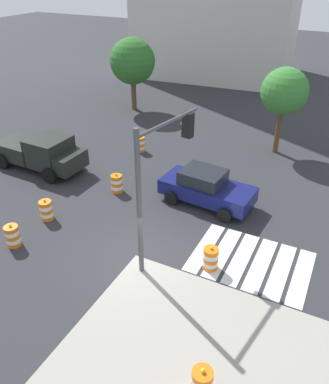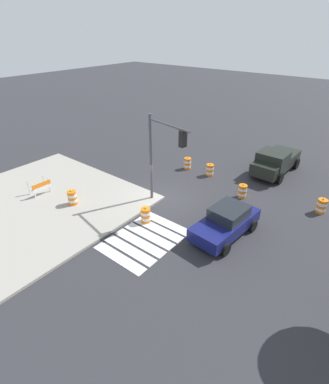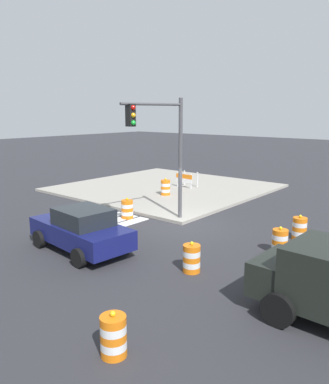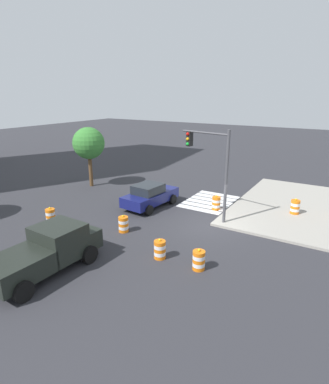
{
  "view_description": "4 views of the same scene",
  "coord_description": "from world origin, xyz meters",
  "px_view_note": "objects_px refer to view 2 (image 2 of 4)",
  "views": [
    {
      "loc": [
        6.11,
        -9.69,
        9.88
      ],
      "look_at": [
        -0.15,
        2.73,
        1.47
      ],
      "focal_mm": 36.19,
      "sensor_mm": 36.0,
      "label": 1
    },
    {
      "loc": [
        13.02,
        10.36,
        9.99
      ],
      "look_at": [
        1.24,
        0.97,
        1.39
      ],
      "focal_mm": 27.41,
      "sensor_mm": 36.0,
      "label": 2
    },
    {
      "loc": [
        -10.13,
        13.33,
        5.04
      ],
      "look_at": [
        0.21,
        1.0,
        1.68
      ],
      "focal_mm": 36.02,
      "sensor_mm": 36.0,
      "label": 3
    },
    {
      "loc": [
        -16.19,
        -6.65,
        7.59
      ],
      "look_at": [
        0.31,
        3.39,
        1.47
      ],
      "focal_mm": 29.41,
      "sensor_mm": 36.0,
      "label": 4
    }
  ],
  "objects_px": {
    "sports_car": "(226,222)",
    "traffic_barrel_on_sidewalk": "(72,198)",
    "traffic_barrel_median_near": "(146,215)",
    "traffic_barrel_crosswalk_end": "(187,163)",
    "traffic_barrel_near_corner": "(321,206)",
    "traffic_barrel_far_curb": "(210,170)",
    "traffic_barrel_median_far": "(242,191)",
    "construction_barricade": "(41,186)",
    "pickup_truck": "(275,162)",
    "traffic_light_pole": "(163,148)"
  },
  "relations": [
    {
      "from": "pickup_truck",
      "to": "traffic_barrel_on_sidewalk",
      "type": "height_order",
      "value": "pickup_truck"
    },
    {
      "from": "traffic_light_pole",
      "to": "traffic_barrel_median_near",
      "type": "bearing_deg",
      "value": 7.35
    },
    {
      "from": "sports_car",
      "to": "traffic_barrel_near_corner",
      "type": "distance_m",
      "value": 6.59
    },
    {
      "from": "traffic_barrel_median_far",
      "to": "construction_barricade",
      "type": "relative_size",
      "value": 0.78
    },
    {
      "from": "traffic_barrel_crosswalk_end",
      "to": "traffic_barrel_median_near",
      "type": "bearing_deg",
      "value": 16.76
    },
    {
      "from": "traffic_barrel_median_near",
      "to": "construction_barricade",
      "type": "bearing_deg",
      "value": -74.27
    },
    {
      "from": "traffic_barrel_crosswalk_end",
      "to": "traffic_barrel_on_sidewalk",
      "type": "bearing_deg",
      "value": -15.33
    },
    {
      "from": "sports_car",
      "to": "traffic_barrel_median_near",
      "type": "distance_m",
      "value": 4.56
    },
    {
      "from": "pickup_truck",
      "to": "traffic_barrel_median_far",
      "type": "relative_size",
      "value": 5.11
    },
    {
      "from": "sports_car",
      "to": "pickup_truck",
      "type": "bearing_deg",
      "value": -175.21
    },
    {
      "from": "sports_car",
      "to": "traffic_barrel_near_corner",
      "type": "xyz_separation_m",
      "value": [
        -5.56,
        3.53,
        -0.36
      ]
    },
    {
      "from": "traffic_barrel_crosswalk_end",
      "to": "traffic_barrel_on_sidewalk",
      "type": "distance_m",
      "value": 9.42
    },
    {
      "from": "traffic_barrel_crosswalk_end",
      "to": "traffic_barrel_far_curb",
      "type": "bearing_deg",
      "value": 91.54
    },
    {
      "from": "traffic_barrel_far_curb",
      "to": "traffic_barrel_median_near",
      "type": "bearing_deg",
      "value": 1.84
    },
    {
      "from": "sports_car",
      "to": "pickup_truck",
      "type": "distance_m",
      "value": 9.15
    },
    {
      "from": "sports_car",
      "to": "traffic_light_pole",
      "type": "relative_size",
      "value": 0.81
    },
    {
      "from": "traffic_barrel_crosswalk_end",
      "to": "construction_barricade",
      "type": "relative_size",
      "value": 0.78
    },
    {
      "from": "traffic_barrel_median_near",
      "to": "traffic_light_pole",
      "type": "relative_size",
      "value": 0.19
    },
    {
      "from": "pickup_truck",
      "to": "traffic_barrel_median_far",
      "type": "xyz_separation_m",
      "value": [
        4.86,
        -0.27,
        -0.52
      ]
    },
    {
      "from": "traffic_light_pole",
      "to": "traffic_barrel_crosswalk_end",
      "type": "bearing_deg",
      "value": -160.15
    },
    {
      "from": "traffic_barrel_crosswalk_end",
      "to": "sports_car",
      "type": "bearing_deg",
      "value": 48.52
    },
    {
      "from": "sports_car",
      "to": "traffic_barrel_far_curb",
      "type": "relative_size",
      "value": 4.36
    },
    {
      "from": "traffic_barrel_crosswalk_end",
      "to": "traffic_barrel_median_near",
      "type": "height_order",
      "value": "same"
    },
    {
      "from": "traffic_barrel_on_sidewalk",
      "to": "traffic_light_pole",
      "type": "bearing_deg",
      "value": 127.93
    },
    {
      "from": "traffic_barrel_near_corner",
      "to": "construction_barricade",
      "type": "xyz_separation_m",
      "value": [
        9.49,
        -15.13,
        0.27
      ]
    },
    {
      "from": "traffic_barrel_far_curb",
      "to": "traffic_barrel_median_far",
      "type": "bearing_deg",
      "value": 66.29
    },
    {
      "from": "sports_car",
      "to": "traffic_barrel_on_sidewalk",
      "type": "xyz_separation_m",
      "value": [
        3.4,
        -8.91,
        -0.21
      ]
    },
    {
      "from": "sports_car",
      "to": "traffic_barrel_median_near",
      "type": "relative_size",
      "value": 4.36
    },
    {
      "from": "traffic_barrel_far_curb",
      "to": "traffic_barrel_on_sidewalk",
      "type": "bearing_deg",
      "value": -26.27
    },
    {
      "from": "sports_car",
      "to": "traffic_light_pole",
      "type": "height_order",
      "value": "traffic_light_pole"
    },
    {
      "from": "traffic_barrel_crosswalk_end",
      "to": "traffic_light_pole",
      "type": "height_order",
      "value": "traffic_light_pole"
    },
    {
      "from": "pickup_truck",
      "to": "traffic_barrel_median_far",
      "type": "bearing_deg",
      "value": -3.18
    },
    {
      "from": "pickup_truck",
      "to": "traffic_light_pole",
      "type": "bearing_deg",
      "value": -22.04
    },
    {
      "from": "traffic_light_pole",
      "to": "traffic_barrel_on_sidewalk",
      "type": "bearing_deg",
      "value": -52.07
    },
    {
      "from": "sports_car",
      "to": "traffic_barrel_on_sidewalk",
      "type": "bearing_deg",
      "value": -69.1
    },
    {
      "from": "traffic_barrel_near_corner",
      "to": "traffic_barrel_median_near",
      "type": "relative_size",
      "value": 1.0
    },
    {
      "from": "traffic_barrel_near_corner",
      "to": "traffic_light_pole",
      "type": "bearing_deg",
      "value": -55.53
    },
    {
      "from": "traffic_barrel_median_near",
      "to": "traffic_barrel_median_far",
      "type": "height_order",
      "value": "same"
    },
    {
      "from": "sports_car",
      "to": "construction_barricade",
      "type": "xyz_separation_m",
      "value": [
        3.93,
        -11.6,
        -0.09
      ]
    },
    {
      "from": "construction_barricade",
      "to": "traffic_barrel_on_sidewalk",
      "type": "bearing_deg",
      "value": 101.07
    },
    {
      "from": "traffic_barrel_median_near",
      "to": "traffic_barrel_on_sidewalk",
      "type": "relative_size",
      "value": 1.0
    },
    {
      "from": "sports_car",
      "to": "traffic_barrel_median_near",
      "type": "bearing_deg",
      "value": -66.21
    },
    {
      "from": "traffic_barrel_crosswalk_end",
      "to": "traffic_barrel_on_sidewalk",
      "type": "relative_size",
      "value": 1.0
    },
    {
      "from": "traffic_barrel_median_near",
      "to": "traffic_barrel_median_far",
      "type": "relative_size",
      "value": 1.0
    },
    {
      "from": "traffic_barrel_far_curb",
      "to": "sports_car",
      "type": "bearing_deg",
      "value": 37.54
    },
    {
      "from": "traffic_barrel_near_corner",
      "to": "traffic_barrel_far_curb",
      "type": "relative_size",
      "value": 1.0
    },
    {
      "from": "pickup_truck",
      "to": "traffic_barrel_near_corner",
      "type": "height_order",
      "value": "pickup_truck"
    },
    {
      "from": "traffic_barrel_median_near",
      "to": "traffic_barrel_on_sidewalk",
      "type": "xyz_separation_m",
      "value": [
        1.57,
        -4.75,
        0.15
      ]
    },
    {
      "from": "pickup_truck",
      "to": "traffic_light_pole",
      "type": "height_order",
      "value": "traffic_light_pole"
    },
    {
      "from": "traffic_barrel_far_curb",
      "to": "traffic_barrel_crosswalk_end",
      "type": "bearing_deg",
      "value": -88.46
    }
  ]
}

